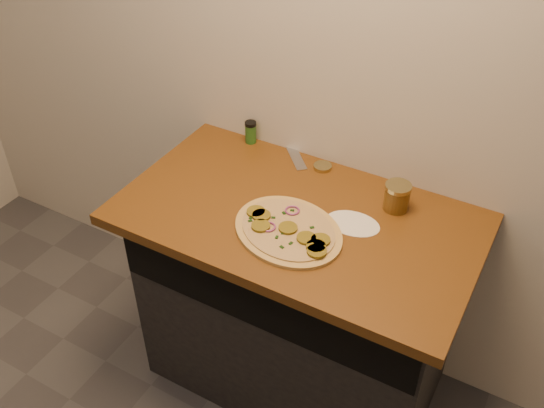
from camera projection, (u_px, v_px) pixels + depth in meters
The scene contains 8 objects.
cabinet at pixel (299, 303), 2.33m from camera, with size 1.10×0.60×0.86m, color black.
countertop at pixel (298, 218), 2.03m from camera, with size 1.20×0.70×0.04m, color #613312.
pizza at pixel (288, 230), 1.93m from camera, with size 0.48×0.48×0.03m.
chefs_knife at pixel (290, 144), 2.34m from camera, with size 0.23×0.24×0.02m.
mason_jar_lid at pixel (323, 167), 2.22m from camera, with size 0.07×0.07×0.01m, color tan.
salsa_jar at pixel (397, 197), 2.01m from camera, with size 0.09×0.09×0.10m.
spice_shaker at pixel (251, 132), 2.33m from camera, with size 0.04×0.04×0.09m.
flour_spill at pixel (353, 224), 1.97m from camera, with size 0.18×0.18×0.00m, color silver.
Camera 1 is at (0.69, 0.01, 2.17)m, focal length 40.00 mm.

